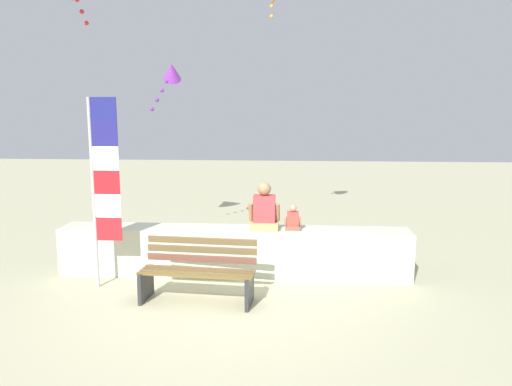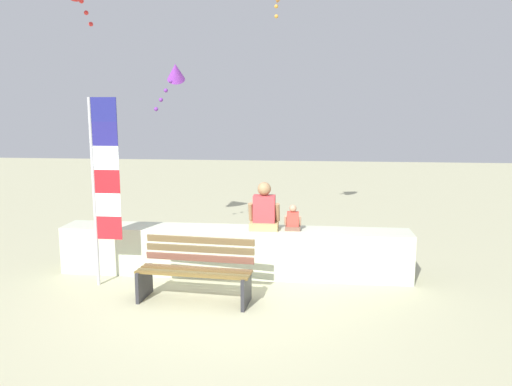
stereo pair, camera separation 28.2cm
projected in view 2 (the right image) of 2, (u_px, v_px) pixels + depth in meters
ground_plane at (221, 302)px, 7.20m from camera, size 40.00×40.00×0.00m
seawall_ledge at (234, 251)px, 8.37m from camera, size 5.82×0.62×0.80m
park_bench at (196, 272)px, 7.25m from camera, size 1.70×0.74×0.88m
person_adult at (264, 211)px, 8.18m from camera, size 0.51×0.38×0.79m
person_child at (293, 220)px, 8.15m from camera, size 0.27×0.20×0.42m
flag_banner at (102, 178)px, 7.63m from camera, size 0.44×0.05×2.93m
kite_purple at (175, 73)px, 9.72m from camera, size 0.65×0.55×1.01m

